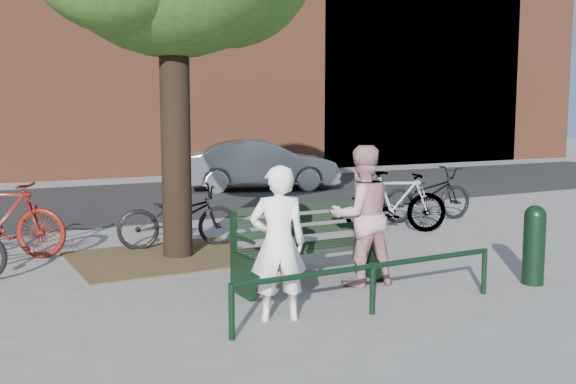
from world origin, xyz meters
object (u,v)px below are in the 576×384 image
litter_bin (281,237)px  bollard (534,242)px  person_right (361,216)px  bicycle_c (179,217)px  person_left (278,243)px  park_bench (306,244)px  parked_car (261,165)px

litter_bin → bollard: bearing=-38.6°
person_right → bicycle_c: person_right is taller
bollard → bicycle_c: size_ratio=0.52×
person_left → bollard: (3.19, -0.28, -0.25)m
bicycle_c → bollard: bearing=-132.7°
bollard → litter_bin: (-2.31, 1.85, -0.04)m
person_right → bicycle_c: (-1.14, 3.00, -0.34)m
park_bench → person_left: person_left is taller
person_right → litter_bin: size_ratio=1.80×
litter_bin → bicycle_c: 2.19m
bollard → litter_bin: size_ratio=1.03×
person_right → person_left: bearing=34.1°
park_bench → litter_bin: 0.60m
parked_car → bicycle_c: bearing=162.6°
person_right → bollard: person_right is taller
park_bench → bicycle_c: park_bench is taller
bollard → bicycle_c: bicycle_c is taller
park_bench → person_left: 1.34m
person_right → parked_car: (3.25, 9.09, -0.14)m
litter_bin → bicycle_c: bicycle_c is taller
bicycle_c → parked_car: 7.50m
person_left → park_bench: bearing=-112.2°
person_left → person_right: bearing=-134.9°
park_bench → bicycle_c: (-0.58, 2.71, -0.01)m
person_left → litter_bin: 1.82m
litter_bin → bicycle_c: (-0.57, 2.11, 0.01)m
person_right → bollard: 2.02m
litter_bin → parked_car: size_ratio=0.22×
person_left → bicycle_c: person_left is taller
park_bench → parked_car: (3.81, 8.79, 0.18)m
park_bench → bollard: 2.62m
person_left → bicycle_c: 3.71m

